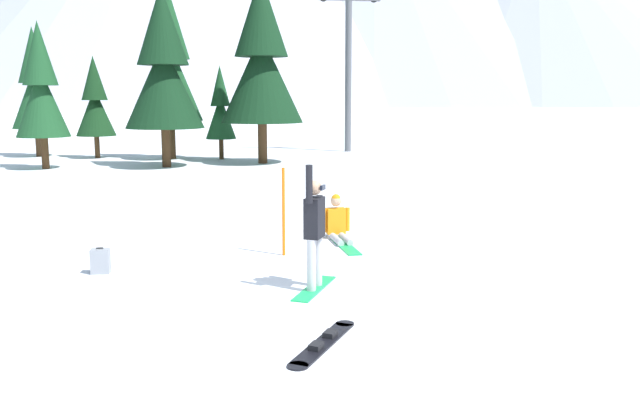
{
  "coord_description": "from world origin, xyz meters",
  "views": [
    {
      "loc": [
        0.24,
        -10.06,
        3.13
      ],
      "look_at": [
        1.98,
        3.22,
        1.0
      ],
      "focal_mm": 37.35,
      "sensor_mm": 36.0,
      "label": 1
    }
  ],
  "objects_px": {
    "pine_tree_leaning": "(220,109)",
    "pine_tree_twin": "(35,86)",
    "loose_snowboard_near_left": "(323,342)",
    "backpack_grey": "(101,261)",
    "trail_marker_pole": "(284,212)",
    "pine_tree_young": "(95,103)",
    "pine_tree_short": "(163,69)",
    "snowboarder_midground": "(338,224)",
    "ski_lift_tower": "(348,61)",
    "snowboarder_foreground": "(314,230)",
    "pine_tree_slender": "(41,89)",
    "pine_tree_tall": "(261,61)",
    "pine_tree_broad": "(168,63)"
  },
  "relations": [
    {
      "from": "snowboarder_foreground",
      "to": "pine_tree_twin",
      "type": "relative_size",
      "value": 0.32
    },
    {
      "from": "loose_snowboard_near_left",
      "to": "pine_tree_leaning",
      "type": "distance_m",
      "value": 24.99
    },
    {
      "from": "snowboarder_midground",
      "to": "pine_tree_twin",
      "type": "xyz_separation_m",
      "value": [
        -12.04,
        21.47,
        3.2
      ]
    },
    {
      "from": "trail_marker_pole",
      "to": "pine_tree_twin",
      "type": "xyz_separation_m",
      "value": [
        -10.76,
        22.74,
        2.67
      ]
    },
    {
      "from": "pine_tree_young",
      "to": "pine_tree_slender",
      "type": "bearing_deg",
      "value": -104.31
    },
    {
      "from": "snowboarder_foreground",
      "to": "backpack_grey",
      "type": "relative_size",
      "value": 4.36
    },
    {
      "from": "pine_tree_young",
      "to": "pine_tree_slender",
      "type": "distance_m",
      "value": 4.96
    },
    {
      "from": "snowboarder_foreground",
      "to": "pine_tree_tall",
      "type": "bearing_deg",
      "value": 89.77
    },
    {
      "from": "loose_snowboard_near_left",
      "to": "pine_tree_slender",
      "type": "bearing_deg",
      "value": 112.73
    },
    {
      "from": "pine_tree_leaning",
      "to": "pine_tree_twin",
      "type": "relative_size",
      "value": 0.7
    },
    {
      "from": "pine_tree_tall",
      "to": "snowboarder_foreground",
      "type": "bearing_deg",
      "value": -90.23
    },
    {
      "from": "trail_marker_pole",
      "to": "pine_tree_young",
      "type": "xyz_separation_m",
      "value": [
        -7.65,
        21.47,
        1.86
      ]
    },
    {
      "from": "ski_lift_tower",
      "to": "pine_tree_short",
      "type": "bearing_deg",
      "value": -142.99
    },
    {
      "from": "pine_tree_tall",
      "to": "ski_lift_tower",
      "type": "distance_m",
      "value": 7.72
    },
    {
      "from": "snowboarder_foreground",
      "to": "pine_tree_young",
      "type": "bearing_deg",
      "value": 108.48
    },
    {
      "from": "pine_tree_leaning",
      "to": "pine_tree_twin",
      "type": "distance_m",
      "value": 9.7
    },
    {
      "from": "pine_tree_young",
      "to": "pine_tree_short",
      "type": "distance_m",
      "value": 6.23
    },
    {
      "from": "snowboarder_midground",
      "to": "pine_tree_leaning",
      "type": "xyz_separation_m",
      "value": [
        -2.79,
        18.76,
        2.12
      ]
    },
    {
      "from": "snowboarder_midground",
      "to": "pine_tree_slender",
      "type": "relative_size",
      "value": 0.3
    },
    {
      "from": "pine_tree_short",
      "to": "snowboarder_midground",
      "type": "bearing_deg",
      "value": -71.76
    },
    {
      "from": "backpack_grey",
      "to": "trail_marker_pole",
      "type": "bearing_deg",
      "value": 15.36
    },
    {
      "from": "snowboarder_midground",
      "to": "loose_snowboard_near_left",
      "type": "bearing_deg",
      "value": -100.67
    },
    {
      "from": "backpack_grey",
      "to": "ski_lift_tower",
      "type": "relative_size",
      "value": 0.06
    },
    {
      "from": "loose_snowboard_near_left",
      "to": "backpack_grey",
      "type": "bearing_deg",
      "value": 131.69
    },
    {
      "from": "loose_snowboard_near_left",
      "to": "ski_lift_tower",
      "type": "distance_m",
      "value": 29.39
    },
    {
      "from": "snowboarder_foreground",
      "to": "pine_tree_short",
      "type": "relative_size",
      "value": 0.27
    },
    {
      "from": "pine_tree_leaning",
      "to": "loose_snowboard_near_left",
      "type": "bearing_deg",
      "value": -86.2
    },
    {
      "from": "pine_tree_young",
      "to": "ski_lift_tower",
      "type": "height_order",
      "value": "ski_lift_tower"
    },
    {
      "from": "backpack_grey",
      "to": "pine_tree_tall",
      "type": "height_order",
      "value": "pine_tree_tall"
    },
    {
      "from": "loose_snowboard_near_left",
      "to": "pine_tree_broad",
      "type": "distance_m",
      "value": 26.1
    },
    {
      "from": "snowboarder_midground",
      "to": "trail_marker_pole",
      "type": "distance_m",
      "value": 1.88
    },
    {
      "from": "pine_tree_broad",
      "to": "pine_tree_leaning",
      "type": "xyz_separation_m",
      "value": [
        2.44,
        -0.55,
        -2.15
      ]
    },
    {
      "from": "pine_tree_leaning",
      "to": "ski_lift_tower",
      "type": "distance_m",
      "value": 8.21
    },
    {
      "from": "pine_tree_twin",
      "to": "pine_tree_leaning",
      "type": "bearing_deg",
      "value": -16.29
    },
    {
      "from": "backpack_grey",
      "to": "pine_tree_short",
      "type": "relative_size",
      "value": 0.06
    },
    {
      "from": "loose_snowboard_near_left",
      "to": "pine_tree_broad",
      "type": "bearing_deg",
      "value": 99.15
    },
    {
      "from": "pine_tree_twin",
      "to": "trail_marker_pole",
      "type": "bearing_deg",
      "value": -64.67
    },
    {
      "from": "pine_tree_leaning",
      "to": "pine_tree_twin",
      "type": "height_order",
      "value": "pine_tree_twin"
    },
    {
      "from": "pine_tree_slender",
      "to": "pine_tree_short",
      "type": "distance_m",
      "value": 5.1
    },
    {
      "from": "loose_snowboard_near_left",
      "to": "pine_tree_tall",
      "type": "bearing_deg",
      "value": 89.32
    },
    {
      "from": "pine_tree_leaning",
      "to": "trail_marker_pole",
      "type": "bearing_deg",
      "value": -85.68
    },
    {
      "from": "pine_tree_tall",
      "to": "pine_tree_twin",
      "type": "height_order",
      "value": "pine_tree_tall"
    },
    {
      "from": "snowboarder_midground",
      "to": "ski_lift_tower",
      "type": "bearing_deg",
      "value": 79.61
    },
    {
      "from": "snowboarder_foreground",
      "to": "backpack_grey",
      "type": "xyz_separation_m",
      "value": [
        -3.63,
        1.46,
        -0.76
      ]
    },
    {
      "from": "pine_tree_slender",
      "to": "pine_tree_tall",
      "type": "xyz_separation_m",
      "value": [
        9.27,
        1.14,
        1.26
      ]
    },
    {
      "from": "loose_snowboard_near_left",
      "to": "pine_tree_twin",
      "type": "height_order",
      "value": "pine_tree_twin"
    },
    {
      "from": "pine_tree_young",
      "to": "ski_lift_tower",
      "type": "xyz_separation_m",
      "value": [
        13.04,
        2.24,
        2.23
      ]
    },
    {
      "from": "snowboarder_foreground",
      "to": "pine_tree_broad",
      "type": "distance_m",
      "value": 23.62
    },
    {
      "from": "snowboarder_midground",
      "to": "pine_tree_young",
      "type": "relative_size",
      "value": 0.37
    },
    {
      "from": "loose_snowboard_near_left",
      "to": "pine_tree_short",
      "type": "distance_m",
      "value": 22.3
    }
  ]
}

